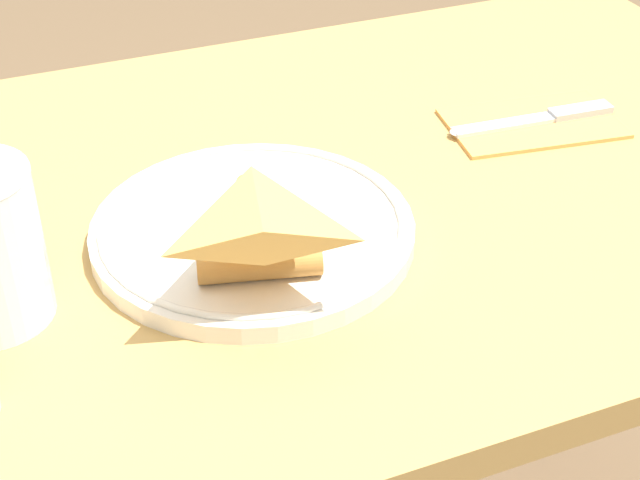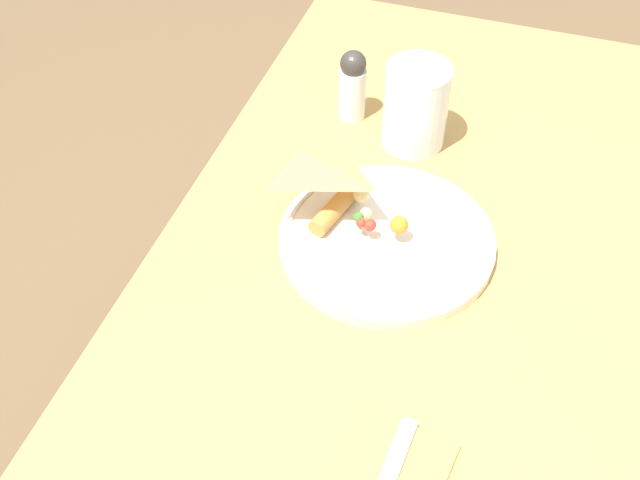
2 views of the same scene
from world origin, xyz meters
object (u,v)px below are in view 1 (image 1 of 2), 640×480
plate_pizza (253,229)px  napkin_folded (532,123)px  butter_knife (540,118)px  dining_table (264,307)px

plate_pizza → napkin_folded: size_ratio=1.48×
napkin_folded → butter_knife: size_ratio=1.02×
dining_table → napkin_folded: bearing=-175.1°
butter_knife → plate_pizza: bearing=18.8°
butter_knife → napkin_folded: bearing=0.0°
plate_pizza → butter_knife: 0.34m
dining_table → butter_knife: size_ratio=6.70×
dining_table → butter_knife: butter_knife is taller
dining_table → napkin_folded: 0.32m
plate_pizza → butter_knife: bearing=-165.3°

